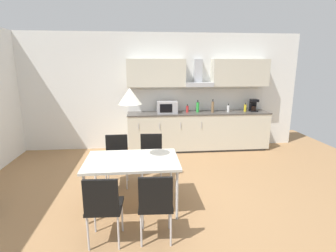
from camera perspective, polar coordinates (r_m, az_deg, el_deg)
The scene contains 18 objects.
ground_plane at distance 4.31m, azimuth -2.12°, elevation -15.57°, with size 9.29×8.09×0.02m, color #9E754C.
wall_back at distance 6.56m, azimuth -3.75°, elevation 7.41°, with size 7.43×0.10×2.82m, color white.
kitchen_counter at distance 6.52m, azimuth 6.61°, elevation -1.05°, with size 3.44×0.63×0.94m.
backsplash_tile at distance 6.66m, azimuth 6.25°, elevation 5.72°, with size 3.42×0.02×0.54m, color silver.
upper_wall_cabinets at distance 6.46m, azimuth 6.69°, elevation 11.33°, with size 3.42×0.40×0.64m.
microwave at distance 6.28m, azimuth -0.21°, elevation 4.14°, with size 0.48×0.35×0.28m.
coffee_maker at distance 6.85m, azimuth 18.09°, elevation 4.33°, with size 0.18×0.19×0.30m.
bottle_red at distance 6.37m, azimuth 4.23°, elevation 3.72°, with size 0.06×0.06×0.20m.
bottle_yellow at distance 6.76m, azimuth 16.45°, elevation 3.81°, with size 0.06×0.06×0.21m.
bottle_white at distance 6.58m, azimuth 12.99°, elevation 3.74°, with size 0.06×0.06×0.20m.
bottle_brown at distance 6.44m, azimuth 9.70°, elevation 4.15°, with size 0.06×0.06×0.32m.
bottle_green at distance 6.42m, azimuth 6.48°, elevation 4.12°, with size 0.07×0.07×0.29m.
dining_table at distance 3.82m, azimuth -7.82°, elevation -7.89°, with size 1.32×0.89×0.74m.
chair_far_right at distance 4.65m, azimuth -3.66°, elevation -6.07°, with size 0.43×0.43×0.87m.
chair_near_right at distance 3.14m, azimuth -2.68°, elevation -15.99°, with size 0.42×0.42×0.87m.
chair_far_left at distance 4.67m, azimuth -11.10°, elevation -6.21°, with size 0.41×0.41×0.87m.
chair_near_left at distance 3.17m, azimuth -13.93°, elevation -16.08°, with size 0.42×0.42×0.87m.
pendant_lamp at distance 3.59m, azimuth -8.30°, elevation 6.44°, with size 0.32×0.32×0.22m, color silver.
Camera 1 is at (-0.22, -3.78, 2.06)m, focal length 28.00 mm.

